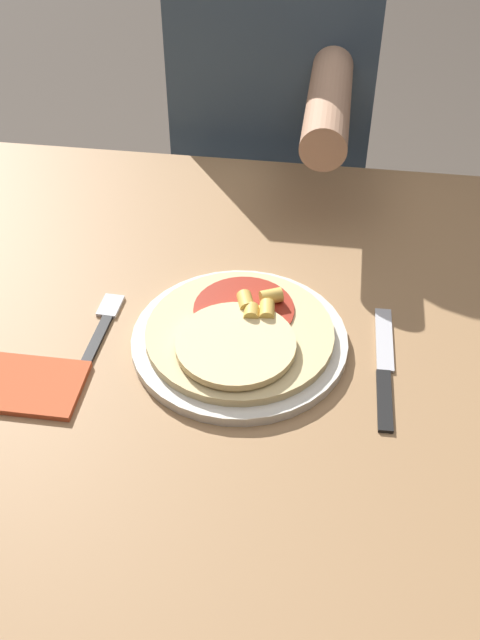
{
  "coord_description": "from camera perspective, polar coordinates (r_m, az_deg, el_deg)",
  "views": [
    {
      "loc": [
        0.13,
        -0.71,
        1.42
      ],
      "look_at": [
        0.03,
        0.0,
        0.78
      ],
      "focal_mm": 42.0,
      "sensor_mm": 36.0,
      "label": 1
    }
  ],
  "objects": [
    {
      "name": "fork",
      "position": [
        1.02,
        -10.61,
        -0.8
      ],
      "size": [
        0.03,
        0.18,
        0.0
      ],
      "color": "black",
      "rests_on": "dining_table"
    },
    {
      "name": "plate",
      "position": [
        0.99,
        -0.0,
        -1.43
      ],
      "size": [
        0.28,
        0.28,
        0.01
      ],
      "color": "silver",
      "rests_on": "dining_table"
    },
    {
      "name": "person_diner",
      "position": [
        1.55,
        2.54,
        14.58
      ],
      "size": [
        0.38,
        0.52,
        1.23
      ],
      "color": "#2D2D38",
      "rests_on": "ground_plane"
    },
    {
      "name": "pizza",
      "position": [
        0.97,
        0.01,
        -0.91
      ],
      "size": [
        0.25,
        0.25,
        0.04
      ],
      "color": "#E0C689",
      "rests_on": "plate"
    },
    {
      "name": "napkin",
      "position": [
        0.97,
        -15.89,
        -4.79
      ],
      "size": [
        0.14,
        0.1,
        0.01
      ],
      "color": "#C6512D",
      "rests_on": "dining_table"
    },
    {
      "name": "dining_table",
      "position": [
        1.07,
        -1.45,
        -6.09
      ],
      "size": [
        1.01,
        0.96,
        0.74
      ],
      "color": "#9E754C",
      "rests_on": "ground_plane"
    },
    {
      "name": "knife",
      "position": [
        0.97,
        10.94,
        -3.61
      ],
      "size": [
        0.03,
        0.22,
        0.0
      ],
      "color": "black",
      "rests_on": "dining_table"
    },
    {
      "name": "ground_plane",
      "position": [
        1.6,
        -1.04,
        -21.54
      ],
      "size": [
        8.0,
        8.0,
        0.0
      ],
      "primitive_type": "plane",
      "color": "brown"
    }
  ]
}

